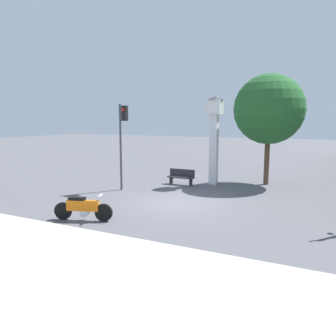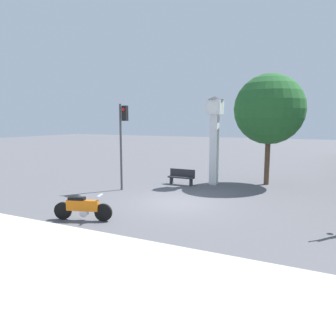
% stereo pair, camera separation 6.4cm
% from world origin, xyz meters
% --- Properties ---
extents(ground_plane, '(120.00, 120.00, 0.00)m').
position_xyz_m(ground_plane, '(0.00, 0.00, 0.00)').
color(ground_plane, '#56565B').
extents(sidewalk_strip, '(36.00, 6.00, 0.10)m').
position_xyz_m(sidewalk_strip, '(0.00, -8.07, 0.05)').
color(sidewalk_strip, '#BCB7A8').
rests_on(sidewalk_strip, ground_plane).
extents(motorcycle, '(2.23, 0.87, 1.02)m').
position_xyz_m(motorcycle, '(-2.16, -4.07, 0.49)').
color(motorcycle, black).
rests_on(motorcycle, ground_plane).
extents(clock_tower, '(1.01, 1.01, 5.19)m').
position_xyz_m(clock_tower, '(0.04, 5.04, 3.39)').
color(clock_tower, white).
rests_on(clock_tower, ground_plane).
extents(traffic_light, '(0.50, 0.35, 4.68)m').
position_xyz_m(traffic_light, '(-3.87, 1.27, 3.20)').
color(traffic_light, '#47474C').
rests_on(traffic_light, ground_plane).
extents(street_tree, '(4.08, 4.08, 6.49)m').
position_xyz_m(street_tree, '(2.90, 6.42, 4.44)').
color(street_tree, brown).
rests_on(street_tree, ground_plane).
extents(bench, '(1.60, 0.44, 0.92)m').
position_xyz_m(bench, '(-1.65, 4.13, 0.49)').
color(bench, '#2D2D33').
rests_on(bench, ground_plane).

